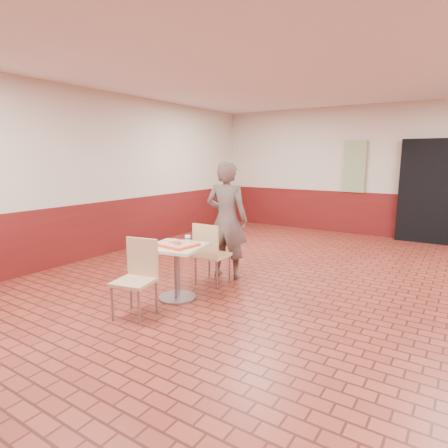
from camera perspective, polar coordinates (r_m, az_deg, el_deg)
The scene contains 12 objects.
room_shell at distance 4.47m, azimuth 11.09°, elevation 5.91°, with size 8.01×10.01×3.01m.
wainscot_band at distance 4.65m, azimuth 10.67°, elevation -6.48°, with size 8.00×10.00×1.00m.
corridor_doorway at distance 9.05m, azimuth 30.12°, elevation 4.25°, with size 1.60×0.22×2.20m, color black.
promo_poster at distance 9.35m, azimuth 19.27°, elevation 8.27°, with size 0.50×0.03×1.20m, color gray.
main_table at distance 4.86m, azimuth -7.23°, elevation -5.91°, with size 0.67×0.67×0.71m.
chair_main_front at distance 4.44m, azimuth -13.04°, elevation -7.37°, with size 0.49×0.49×0.89m.
chair_main_back at distance 5.32m, azimuth -2.17°, elevation -4.13°, with size 0.43×0.43×0.90m.
customer at distance 5.63m, azimuth 0.43°, elevation 0.63°, with size 0.65×0.42×1.77m, color brown.
serving_tray at distance 4.80m, azimuth -7.29°, elevation -3.08°, with size 0.50×0.39×0.03m.
ring_donut at distance 4.87m, azimuth -7.92°, elevation -2.54°, with size 0.09×0.09×0.03m, color #F1D157.
long_john_donut at distance 4.74m, azimuth -7.17°, elevation -2.82°, with size 0.14×0.08×0.04m.
paper_cup at distance 4.83m, azimuth -5.56°, elevation -2.22°, with size 0.07×0.07×0.09m.
Camera 1 is at (1.68, -4.13, 1.82)m, focal length 30.00 mm.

